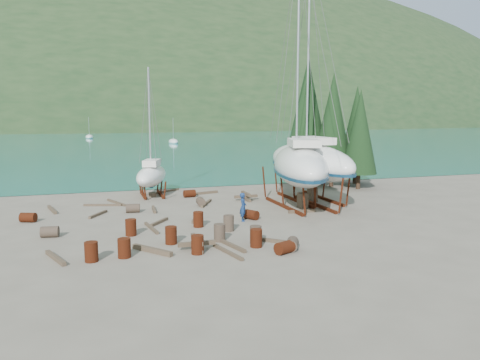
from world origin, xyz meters
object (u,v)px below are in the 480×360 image
object	(u,v)px
large_sailboat_far	(310,161)
worker	(243,207)
large_sailboat_near	(300,165)
small_sailboat_shore	(152,175)

from	to	relation	value
large_sailboat_far	worker	distance (m)	8.79
large_sailboat_near	small_sailboat_shore	xyz separation A→B (m)	(-9.25, 7.46, -1.28)
small_sailboat_shore	large_sailboat_near	bearing A→B (deg)	-19.94
large_sailboat_near	small_sailboat_shore	world-z (taller)	large_sailboat_near
large_sailboat_near	large_sailboat_far	world-z (taller)	large_sailboat_near
small_sailboat_shore	worker	size ratio (longest dim) A/B	5.80
worker	small_sailboat_shore	bearing A→B (deg)	39.65
small_sailboat_shore	large_sailboat_far	bearing A→B (deg)	-7.76
small_sailboat_shore	worker	distance (m)	11.39
large_sailboat_near	worker	xyz separation A→B (m)	(-5.15, -3.13, -2.07)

